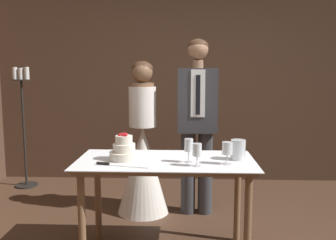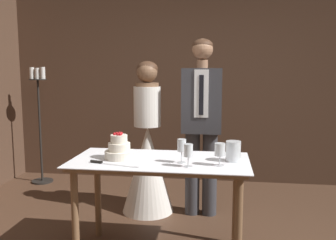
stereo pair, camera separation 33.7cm
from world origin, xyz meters
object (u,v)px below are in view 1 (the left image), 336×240
Objects in this scene: cake_table at (166,172)px; wine_glass_near at (197,151)px; wine_glass_middle at (227,149)px; hurricane_candle at (238,150)px; wine_glass_far at (189,146)px; candle_stand at (24,125)px; tiered_cake at (124,150)px; cake_knife at (112,165)px; groom at (197,118)px; bride at (143,158)px.

wine_glass_near reaches higher than cake_table.
wine_glass_middle is 0.18m from hurricane_candle.
wine_glass_middle is 0.92× the size of wine_glass_far.
wine_glass_near is 0.11× the size of candle_stand.
wine_glass_middle is 0.29m from wine_glass_far.
hurricane_candle is at bearing 14.99° from wine_glass_far.
tiered_cake reaches higher than cake_table.
cake_table is 6.07× the size of tiered_cake.
cake_knife is at bearing -174.82° from wine_glass_middle.
wine_glass_far reaches higher than wine_glass_near.
groom is (-0.29, 0.87, 0.14)m from hurricane_candle.
hurricane_candle is 0.93m from groom.
candle_stand reaches higher than cake_table.
wine_glass_far is 1.16× the size of hurricane_candle.
candle_stand is (-1.49, 1.91, 0.00)m from cake_knife.
hurricane_candle is 1.25m from bride.
bride is (0.11, 1.10, -0.21)m from cake_knife.
wine_glass_far reaches higher than cake_table.
cake_table is at bearing -72.79° from bride.
candle_stand is at bearing 142.15° from wine_glass_middle.
cake_table is 1.00m from groom.
candle_stand is (-1.89, 1.72, 0.11)m from cake_table.
bride is 1.81m from candle_stand.
groom is 1.18× the size of candle_stand.
bride reaches higher than hurricane_candle.
wine_glass_middle is 1.04m from groom.
groom reaches higher than cake_table.
wine_glass_near is at bearing -16.77° from tiered_cake.
wine_glass_middle is at bearing -37.85° from candle_stand.
groom is at bearing 72.16° from cake_knife.
cake_knife is at bearing -153.64° from cake_table.
wine_glass_far is at bearing 25.40° from cake_knife.
wine_glass_far is (0.57, 0.12, 0.12)m from cake_knife.
groom is at bearing 84.19° from wine_glass_far.
hurricane_candle reaches higher than cake_table.
wine_glass_near is (0.24, -0.19, 0.22)m from cake_table.
bride is at bearing 97.83° from cake_knife.
bride is 1.04× the size of candle_stand.
groom reaches higher than wine_glass_middle.
candle_stand is at bearing 159.48° from groom.
cake_table is 0.37m from tiered_cake.
wine_glass_middle is at bearing -8.13° from wine_glass_far.
cake_knife is 0.60m from wine_glass_far.
candle_stand is at bearing 145.59° from hurricane_candle.
cake_knife is at bearing -109.36° from tiered_cake.
tiered_cake is 0.20m from cake_knife.
tiered_cake is 0.15× the size of candle_stand.
tiered_cake is 1.25× the size of wine_glass_far.
wine_glass_far reaches higher than hurricane_candle.
cake_knife is 2.43m from candle_stand.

